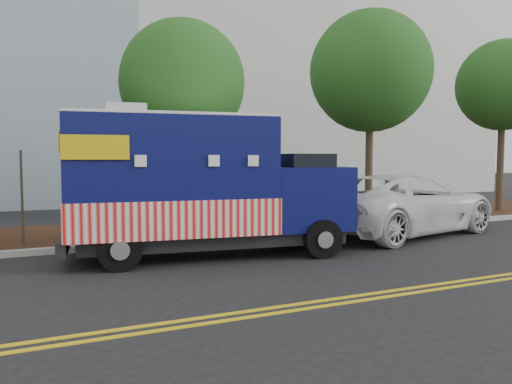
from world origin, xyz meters
name	(u,v)px	position (x,y,z in m)	size (l,w,h in m)	color
ground	(166,256)	(0.00, 0.00, 0.00)	(120.00, 120.00, 0.00)	black
curb	(152,243)	(0.00, 1.40, 0.07)	(120.00, 0.18, 0.15)	#9E9E99
mulch_strip	(135,232)	(0.00, 3.50, 0.07)	(120.00, 4.00, 0.15)	black
centerline_near	(246,312)	(0.00, -4.45, 0.01)	(120.00, 0.10, 0.01)	gold
centerline_far	(253,317)	(0.00, -4.70, 0.01)	(120.00, 0.10, 0.01)	gold
tree_b	(183,83)	(1.21, 2.63, 4.28)	(3.47, 3.47, 6.03)	#38281C
tree_c	(370,72)	(8.18, 3.35, 5.20)	(4.21, 4.21, 7.31)	#38281C
tree_d	(503,86)	(14.01, 2.72, 4.99)	(3.49, 3.49, 6.75)	#38281C
sign_post	(22,201)	(-2.91, 2.04, 1.20)	(0.06, 0.06, 2.40)	#473828
food_truck	(196,189)	(0.63, -0.23, 1.52)	(6.62, 3.20, 3.36)	black
white_car	(403,204)	(7.13, 0.39, 0.87)	(2.89, 6.26, 1.74)	white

